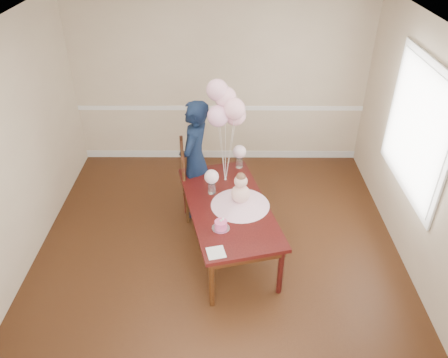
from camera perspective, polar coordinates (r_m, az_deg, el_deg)
floor at (r=5.41m, az=-0.78°, el=-10.68°), size 4.50×5.00×0.00m
ceiling at (r=4.02m, az=-1.09°, el=18.11°), size 4.50×5.00×0.02m
wall_back at (r=6.82m, az=-0.52°, el=12.73°), size 4.50×0.02×2.70m
wall_left at (r=5.13m, az=-26.91°, el=1.45°), size 0.02×5.00×2.70m
wall_right at (r=5.05m, az=25.54°, el=1.33°), size 0.02×5.00×2.70m
chair_rail_trim at (r=6.98m, az=-0.50°, el=9.25°), size 4.50×0.02×0.07m
baseboard_trim at (r=7.37m, az=-0.47°, el=3.28°), size 4.50×0.02×0.12m
window_frame at (r=5.35m, az=23.93°, el=6.01°), size 0.02×1.66×1.56m
window_blinds at (r=5.34m, az=23.75°, el=6.02°), size 0.01×1.50×1.40m
dining_table_top at (r=5.16m, az=0.52°, el=-3.53°), size 1.32×1.98×0.05m
table_apron at (r=5.20m, az=0.52°, el=-4.13°), size 1.21×1.87×0.09m
table_leg_fl at (r=4.72m, az=-1.62°, el=-13.49°), size 0.08×0.08×0.64m
table_leg_fr at (r=4.88m, az=7.39°, el=-11.86°), size 0.08×0.08×0.64m
table_leg_bl at (r=5.97m, az=-5.00°, el=-1.94°), size 0.08×0.08×0.64m
table_leg_br at (r=6.10m, az=2.10°, el=-0.98°), size 0.08×0.08×0.64m
baby_skirt at (r=5.11m, az=2.14°, el=-3.00°), size 0.84×0.84×0.09m
baby_torso at (r=5.04m, az=2.17°, el=-1.92°), size 0.22×0.22×0.22m
baby_head at (r=4.94m, az=2.21°, el=-0.29°), size 0.15×0.15×0.15m
baby_hair at (r=4.91m, az=2.22°, el=0.24°), size 0.11×0.11×0.11m
cake_platter at (r=4.80m, az=-0.41°, el=-6.45°), size 0.24×0.24×0.01m
birthday_cake at (r=4.77m, az=-0.42°, el=-5.99°), size 0.17×0.17×0.09m
cake_flower_a at (r=4.73m, az=-0.42°, el=-5.44°), size 0.03×0.03×0.03m
cake_flower_b at (r=4.75m, az=-0.15°, el=-5.26°), size 0.03×0.03×0.03m
rose_vase_near at (r=5.30m, az=-1.61°, el=-1.18°), size 0.11×0.11×0.15m
roses_near at (r=5.20m, az=-1.64°, el=0.30°), size 0.17×0.17×0.17m
rose_vase_far at (r=5.80m, az=2.01°, el=2.19°), size 0.11×0.11×0.15m
roses_far at (r=5.72m, az=2.04°, el=3.59°), size 0.17×0.17×0.17m
napkin at (r=4.51m, az=-1.06°, el=-9.59°), size 0.22×0.22×0.01m
balloon_weight at (r=5.56m, az=0.20°, el=-0.11°), size 0.04×0.04×0.02m
balloon_a at (r=5.09m, az=-0.79°, el=8.22°), size 0.25×0.25×0.25m
balloon_b at (r=5.06m, az=1.36°, el=9.15°), size 0.25×0.25×0.25m
balloon_c at (r=5.12m, az=0.18°, el=10.61°), size 0.25×0.25×0.25m
balloon_d at (r=5.09m, az=-0.89°, el=11.54°), size 0.25×0.25×0.25m
balloon_e at (r=5.23m, az=1.49°, el=8.35°), size 0.25×0.25×0.25m
balloon_ribbon_a at (r=5.34m, az=-0.27°, el=3.24°), size 0.08×0.02×0.76m
balloon_ribbon_b at (r=5.32m, az=0.74°, el=3.66°), size 0.10×0.03×0.85m
balloon_ribbon_c at (r=5.35m, az=0.19°, el=4.39°), size 0.01×0.09×0.94m
balloon_ribbon_d at (r=5.33m, az=-0.31°, el=4.81°), size 0.10×0.08×1.03m
balloon_ribbon_e at (r=5.41m, az=0.82°, el=3.36°), size 0.11×0.09×0.71m
dining_chair_seat at (r=5.87m, az=-3.12°, el=-0.53°), size 0.54×0.54×0.05m
chair_leg_fl at (r=5.85m, az=-4.81°, el=-3.80°), size 0.05×0.05×0.47m
chair_leg_fr at (r=5.87m, az=-0.98°, el=-3.53°), size 0.05×0.05×0.47m
chair_leg_bl at (r=6.17m, az=-5.00°, el=-1.61°), size 0.05×0.05×0.47m
chair_leg_br at (r=6.18m, az=-1.38°, el=-1.36°), size 0.05×0.05×0.47m
chair_back_post_l at (r=5.52m, az=-5.30°, el=0.90°), size 0.05×0.05×0.61m
chair_back_post_r at (r=5.86m, az=-5.48°, el=2.95°), size 0.05×0.05×0.61m
chair_slat_low at (r=5.76m, az=-5.33°, el=0.85°), size 0.09×0.44×0.05m
chair_slat_mid at (r=5.67m, az=-5.42°, el=2.33°), size 0.09×0.44×0.05m
chair_slat_top at (r=5.58m, az=-5.51°, el=3.86°), size 0.09×0.44×0.05m
woman at (r=5.71m, az=-3.81°, el=2.45°), size 0.55×0.69×1.66m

